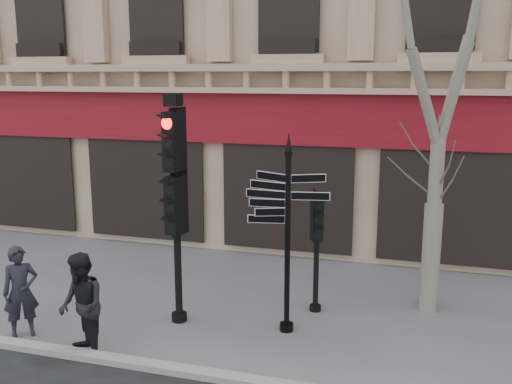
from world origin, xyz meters
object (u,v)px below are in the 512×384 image
Objects in this scene: traffic_signal_main at (175,181)px; plane_tree at (447,1)px; pedestrian_b at (81,306)px; fingerpost at (288,200)px; traffic_signal_secondary at (317,230)px; pedestrian_a at (21,292)px.

traffic_signal_main is 0.51× the size of plane_tree.
traffic_signal_main is at bearing -157.36° from plane_tree.
pedestrian_b is at bearing -107.85° from traffic_signal_main.
fingerpost is at bearing -145.13° from plane_tree.
traffic_signal_main reaches higher than fingerpost.
plane_tree is 8.39m from pedestrian_b.
fingerpost is 2.06× the size of pedestrian_b.
plane_tree reaches higher than pedestrian_b.
fingerpost is 1.38m from traffic_signal_secondary.
pedestrian_a is at bearing -152.60° from pedestrian_b.
fingerpost reaches higher than pedestrian_b.
pedestrian_a is at bearing -161.89° from fingerpost.
traffic_signal_main is 2.93m from traffic_signal_secondary.
traffic_signal_main reaches higher than traffic_signal_secondary.
traffic_signal_main is at bearing 101.81° from pedestrian_b.
pedestrian_b is (-3.06, -1.92, -1.59)m from fingerpost.
traffic_signal_secondary is 4.59m from pedestrian_b.
fingerpost is 0.85× the size of traffic_signal_main.
pedestrian_b is at bearing -56.25° from pedestrian_a.
traffic_signal_secondary is 5.61m from pedestrian_a.
fingerpost reaches higher than traffic_signal_secondary.
fingerpost reaches higher than pedestrian_a.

